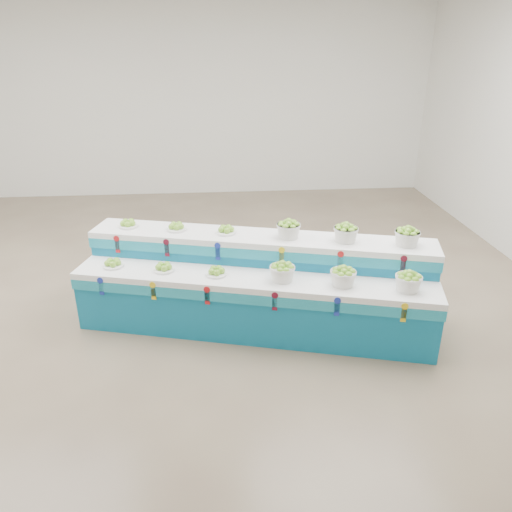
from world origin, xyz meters
The scene contains 15 objects.
ground centered at (0.00, 0.00, 0.00)m, with size 10.00×10.00×0.00m, color brown.
back_wall centered at (0.00, 5.00, 2.00)m, with size 10.00×10.00×0.00m, color silver.
display_stand centered at (0.96, -0.47, 0.51)m, with size 4.04×1.04×1.02m, color #0E6B95, non-canonical shape.
plate_lower_left centered at (-0.67, -0.29, 0.77)m, with size 0.24×0.24×0.10m, color white.
plate_lower_mid centered at (-0.08, -0.45, 0.77)m, with size 0.24×0.24×0.10m, color white.
plate_lower_right centered at (0.51, -0.60, 0.77)m, with size 0.24×0.24×0.10m, color white.
basket_lower_left centered at (1.21, -0.79, 0.82)m, with size 0.27×0.27×0.21m, color silver, non-canonical shape.
basket_lower_mid centered at (1.83, -0.96, 0.82)m, with size 0.27×0.27×0.21m, color silver, non-canonical shape.
basket_lower_right centered at (2.47, -1.13, 0.82)m, with size 0.27×0.27×0.21m, color silver, non-canonical shape.
plate_upper_left centered at (-0.54, 0.19, 1.07)m, with size 0.24×0.24×0.10m, color white.
plate_upper_mid centered at (0.05, 0.04, 1.07)m, with size 0.24×0.24×0.10m, color white.
plate_upper_right centered at (0.64, -0.12, 1.07)m, with size 0.24×0.24×0.10m, color white.
basket_upper_left centered at (1.34, -0.31, 1.12)m, with size 0.27×0.27×0.21m, color silver, non-canonical shape.
basket_upper_mid centered at (1.96, -0.48, 1.12)m, with size 0.27×0.27×0.21m, color silver, non-canonical shape.
basket_upper_right centered at (2.60, -0.65, 1.12)m, with size 0.27×0.27×0.21m, color silver, non-canonical shape.
Camera 1 is at (0.52, -5.55, 3.14)m, focal length 34.93 mm.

